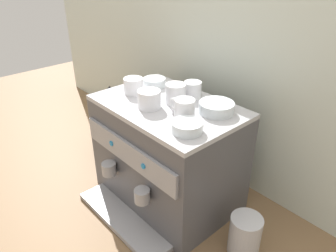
% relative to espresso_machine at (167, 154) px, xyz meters
% --- Properties ---
extents(ground_plane, '(4.00, 4.00, 0.00)m').
position_rel_espresso_machine_xyz_m(ground_plane, '(0.00, 0.00, -0.21)').
color(ground_plane, brown).
extents(tiled_backsplash_wall, '(2.80, 0.03, 0.91)m').
position_rel_espresso_machine_xyz_m(tiled_backsplash_wall, '(0.00, 0.32, 0.24)').
color(tiled_backsplash_wall, silver).
rests_on(tiled_backsplash_wall, ground_plane).
extents(espresso_machine, '(0.55, 0.48, 0.43)m').
position_rel_espresso_machine_xyz_m(espresso_machine, '(0.00, 0.00, 0.00)').
color(espresso_machine, '#4C4C51').
rests_on(espresso_machine, ground_plane).
extents(ceramic_cup_0, '(0.10, 0.07, 0.06)m').
position_rel_espresso_machine_xyz_m(ceramic_cup_0, '(0.02, 0.12, 0.25)').
color(ceramic_cup_0, white).
rests_on(ceramic_cup_0, espresso_machine).
extents(ceramic_cup_1, '(0.08, 0.11, 0.07)m').
position_rel_espresso_machine_xyz_m(ceramic_cup_1, '(0.01, 0.04, 0.26)').
color(ceramic_cup_1, white).
rests_on(ceramic_cup_1, espresso_machine).
extents(ceramic_cup_2, '(0.11, 0.07, 0.07)m').
position_rel_espresso_machine_xyz_m(ceramic_cup_2, '(0.11, -0.02, 0.25)').
color(ceramic_cup_2, white).
rests_on(ceramic_cup_2, espresso_machine).
extents(ceramic_cup_3, '(0.10, 0.10, 0.06)m').
position_rel_espresso_machine_xyz_m(ceramic_cup_3, '(-0.03, -0.06, 0.25)').
color(ceramic_cup_3, white).
rests_on(ceramic_cup_3, espresso_machine).
extents(ceramic_cup_4, '(0.11, 0.08, 0.06)m').
position_rel_espresso_machine_xyz_m(ceramic_cup_4, '(-0.17, -0.03, 0.25)').
color(ceramic_cup_4, white).
rests_on(ceramic_cup_4, espresso_machine).
extents(ceramic_bowl_0, '(0.09, 0.09, 0.03)m').
position_rel_espresso_machine_xyz_m(ceramic_bowl_0, '(-0.17, 0.08, 0.23)').
color(ceramic_bowl_0, silver).
rests_on(ceramic_bowl_0, espresso_machine).
extents(ceramic_bowl_1, '(0.10, 0.10, 0.03)m').
position_rel_espresso_machine_xyz_m(ceramic_bowl_1, '(0.19, -0.09, 0.23)').
color(ceramic_bowl_1, silver).
rests_on(ceramic_bowl_1, espresso_machine).
extents(ceramic_bowl_2, '(0.12, 0.12, 0.04)m').
position_rel_espresso_machine_xyz_m(ceramic_bowl_2, '(0.16, 0.08, 0.24)').
color(ceramic_bowl_2, silver).
rests_on(ceramic_bowl_2, espresso_machine).
extents(coffee_grinder, '(0.19, 0.19, 0.36)m').
position_rel_espresso_machine_xyz_m(coffee_grinder, '(-0.45, 0.04, -0.04)').
color(coffee_grinder, black).
rests_on(coffee_grinder, ground_plane).
extents(milk_pitcher, '(0.11, 0.11, 0.15)m').
position_rel_espresso_machine_xyz_m(milk_pitcher, '(0.39, 0.00, -0.14)').
color(milk_pitcher, '#B7B7BC').
rests_on(milk_pitcher, ground_plane).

